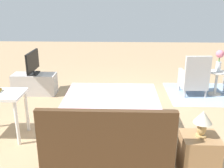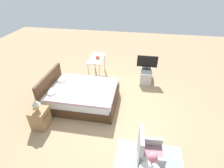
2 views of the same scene
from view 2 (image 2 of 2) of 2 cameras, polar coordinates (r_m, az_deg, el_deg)
name	(u,v)px [view 2 (image 2 of 2)]	position (r m, az deg, el deg)	size (l,w,h in m)	color
ground_plane	(113,110)	(5.36, 0.19, -8.49)	(16.00, 16.00, 0.00)	#A38460
bed	(81,95)	(5.52, -10.16, -3.61)	(1.57, 2.13, 0.96)	#472D19
armchair_by_window_right	(148,152)	(3.97, 11.68, -21.04)	(0.57, 0.57, 0.92)	#ADA8A3
flower_vase	(152,161)	(3.31, 12.91, -23.37)	(0.17, 0.17, 0.48)	silver
nightstand	(40,118)	(5.09, -22.39, -10.19)	(0.44, 0.41, 0.54)	#997047
table_lamp	(36,104)	(4.79, -23.62, -5.92)	(0.22, 0.22, 0.33)	tan
tv_stand	(146,74)	(6.80, 10.97, 3.23)	(0.96, 0.40, 0.47)	#B7B2AD
tv_flatscreen	(147,62)	(6.57, 11.43, 6.99)	(0.20, 0.74, 0.51)	black
vanity_desk	(97,60)	(6.84, -5.03, 7.69)	(1.04, 0.52, 0.74)	silver
book_stack	(98,57)	(6.73, -4.70, 8.63)	(0.25, 0.18, 0.07)	#B79333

